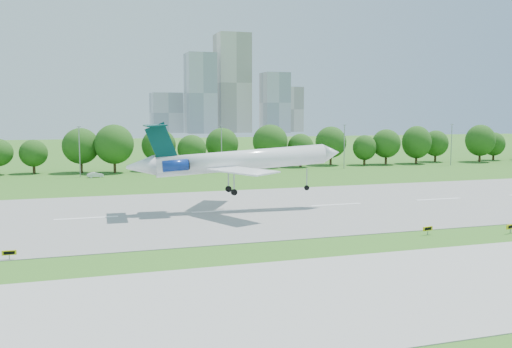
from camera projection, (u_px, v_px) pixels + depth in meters
name	position (u px, v px, depth m)	size (l,w,h in m)	color
ground	(274.00, 247.00, 65.17)	(600.00, 600.00, 0.00)	#2C5F19
runway	(220.00, 211.00, 88.83)	(400.00, 45.00, 0.08)	gray
taxiway	(346.00, 293.00, 48.14)	(400.00, 23.00, 0.08)	#ADADA8
tree_line	(158.00, 148.00, 151.58)	(288.40, 8.40, 10.40)	#382314
light_poles	(153.00, 150.00, 141.34)	(175.90, 0.25, 12.19)	gray
skyline	(228.00, 95.00, 462.24)	(127.00, 52.00, 80.00)	#B2B2B7
airliner	(232.00, 160.00, 88.67)	(34.40, 25.02, 11.26)	white
taxi_sign_left	(9.00, 253.00, 59.22)	(1.45, 0.21, 1.02)	gray
taxi_sign_centre	(428.00, 229.00, 71.46)	(1.53, 0.47, 1.07)	gray
taxi_sign_right	(511.00, 227.00, 72.36)	(1.64, 0.64, 1.17)	gray
service_vehicle_a	(95.00, 175.00, 136.24)	(1.31, 3.76, 1.24)	silver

